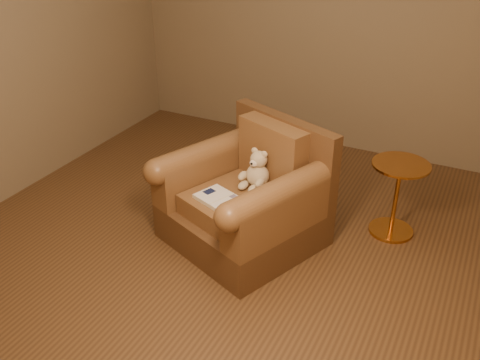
% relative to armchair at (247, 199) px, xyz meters
% --- Properties ---
extents(floor, '(4.00, 4.00, 0.00)m').
position_rel_armchair_xyz_m(floor, '(-0.09, -0.09, -0.34)').
color(floor, brown).
rests_on(floor, ground).
extents(room, '(4.02, 4.02, 2.71)m').
position_rel_armchair_xyz_m(room, '(-0.09, -0.09, 1.37)').
color(room, '#78654A').
rests_on(room, ground).
extents(armchair, '(1.26, 1.23, 0.88)m').
position_rel_armchair_xyz_m(armchair, '(0.00, 0.00, 0.00)').
color(armchair, '#56361C').
rests_on(armchair, floor).
extents(teddy_bear, '(0.21, 0.25, 0.30)m').
position_rel_armchair_xyz_m(teddy_bear, '(0.04, 0.07, 0.19)').
color(teddy_bear, '#CAB48D').
rests_on(teddy_bear, armchair).
extents(guidebook, '(0.43, 0.34, 0.03)m').
position_rel_armchair_xyz_m(guidebook, '(-0.08, -0.24, 0.09)').
color(guidebook, beige).
rests_on(guidebook, armchair).
extents(side_table, '(0.42, 0.42, 0.59)m').
position_rel_armchair_xyz_m(side_table, '(0.96, 0.57, -0.02)').
color(side_table, '#C67F36').
rests_on(side_table, floor).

